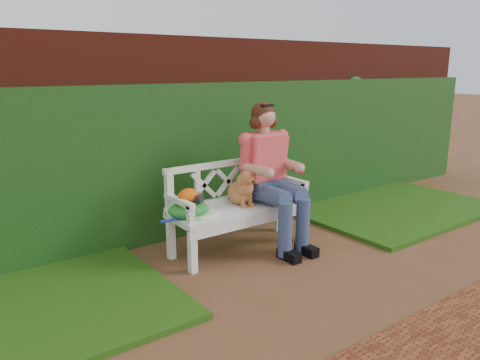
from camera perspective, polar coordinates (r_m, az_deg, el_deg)
ground at (r=4.41m, az=8.25°, el=-11.64°), size 60.00×60.00×0.00m
brick_wall at (r=5.55m, az=-5.25°, el=5.58°), size 10.00×0.30×2.20m
ivy_hedge at (r=5.41m, az=-3.99°, el=2.70°), size 10.00×0.18×1.70m
grass_left at (r=4.17m, az=-27.22°, el=-14.30°), size 2.60×2.00×0.05m
grass_right at (r=6.68m, az=17.64°, el=-3.09°), size 2.60×2.00×0.05m
garden_bench at (r=4.91m, az=-0.00°, el=-5.80°), size 1.65×0.81×0.48m
seated_woman at (r=4.94m, az=3.30°, el=0.83°), size 0.93×1.06×1.56m
dog at (r=4.81m, az=0.14°, el=-0.81°), size 0.37×0.42×0.39m
tennis_racket at (r=4.52m, az=-4.90°, el=-4.13°), size 0.70×0.50×0.03m
green_bag at (r=4.49m, az=-6.27°, el=-3.56°), size 0.50×0.45×0.14m
camera_item at (r=4.47m, az=-5.30°, el=-2.19°), size 0.13×0.11×0.07m
baseball_glove at (r=4.45m, az=-6.29°, el=-1.87°), size 0.23×0.19×0.13m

